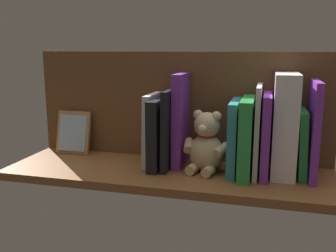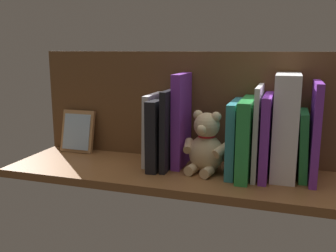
{
  "view_description": "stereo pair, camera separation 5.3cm",
  "coord_description": "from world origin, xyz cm",
  "px_view_note": "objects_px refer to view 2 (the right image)",
  "views": [
    {
      "loc": [
        -25.57,
        96.18,
        32.96
      ],
      "look_at": [
        0.0,
        0.0,
        12.29
      ],
      "focal_mm": 39.95,
      "sensor_mm": 36.0,
      "label": 1
    },
    {
      "loc": [
        -30.63,
        94.69,
        32.96
      ],
      "look_at": [
        0.0,
        0.0,
        12.29
      ],
      "focal_mm": 39.95,
      "sensor_mm": 36.0,
      "label": 2
    }
  ],
  "objects_px": {
    "book_0": "(315,132)",
    "picture_frame_leaning": "(78,131)",
    "dictionary_thick_white": "(286,126)",
    "teddy_bear": "(206,145)"
  },
  "relations": [
    {
      "from": "book_0",
      "to": "picture_frame_leaning",
      "type": "bearing_deg",
      "value": -4.21
    },
    {
      "from": "teddy_bear",
      "to": "picture_frame_leaning",
      "type": "xyz_separation_m",
      "value": [
        0.44,
        -0.07,
        -0.01
      ]
    },
    {
      "from": "dictionary_thick_white",
      "to": "teddy_bear",
      "type": "relative_size",
      "value": 1.6
    },
    {
      "from": "book_0",
      "to": "picture_frame_leaning",
      "type": "relative_size",
      "value": 1.85
    },
    {
      "from": "dictionary_thick_white",
      "to": "teddy_bear",
      "type": "distance_m",
      "value": 0.21
    },
    {
      "from": "book_0",
      "to": "teddy_bear",
      "type": "height_order",
      "value": "book_0"
    },
    {
      "from": "book_0",
      "to": "picture_frame_leaning",
      "type": "height_order",
      "value": "book_0"
    },
    {
      "from": "teddy_bear",
      "to": "picture_frame_leaning",
      "type": "height_order",
      "value": "teddy_bear"
    },
    {
      "from": "book_0",
      "to": "dictionary_thick_white",
      "type": "height_order",
      "value": "dictionary_thick_white"
    },
    {
      "from": "book_0",
      "to": "picture_frame_leaning",
      "type": "distance_m",
      "value": 0.72
    }
  ]
}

